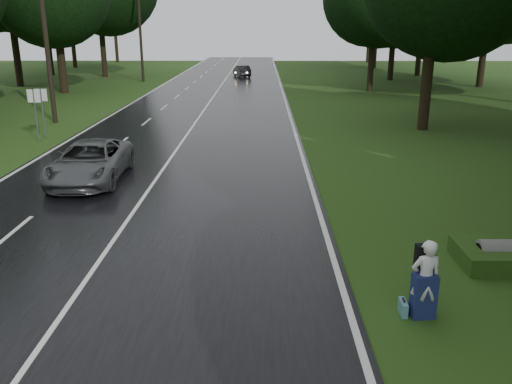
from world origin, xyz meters
TOP-DOWN VIEW (x-y plane):
  - ground at (0.00, 0.00)m, footprint 160.00×160.00m
  - road at (0.00, 20.00)m, footprint 12.00×140.00m
  - lane_center at (0.00, 20.00)m, footprint 0.12×140.00m
  - grey_car at (-2.39, 7.23)m, footprint 2.57×5.28m
  - far_car at (1.68, 49.92)m, footprint 2.26×4.07m
  - hitchhiker at (7.23, -2.35)m, footprint 0.64×0.59m
  - suitcase at (6.87, -2.28)m, footprint 0.13×0.42m
  - culvert at (9.93, 0.12)m, footprint 1.26×0.63m
  - utility_pole_mid at (-8.50, 19.84)m, footprint 1.80×0.28m
  - utility_pole_far at (-8.50, 44.62)m, footprint 1.80×0.28m
  - road_sign_a at (-7.20, 14.20)m, footprint 0.63×0.10m
  - road_sign_b at (-7.20, 15.09)m, footprint 0.61×0.10m
  - tree_left_e at (-13.27, 34.74)m, footprint 9.49×9.49m
  - tree_left_f at (-14.05, 50.04)m, footprint 11.25×11.25m
  - tree_right_d at (13.06, 17.88)m, footprint 9.30×9.30m
  - tree_right_e at (13.61, 36.18)m, footprint 9.19×9.19m
  - tree_right_f at (17.80, 46.44)m, footprint 8.64×8.64m

SIDE VIEW (x-z plane):
  - ground at x=0.00m, z-range 0.00..0.00m
  - culvert at x=9.93m, z-range -0.31..0.31m
  - utility_pole_mid at x=-8.50m, z-range -5.43..5.43m
  - utility_pole_far at x=-8.50m, z-range -5.11..5.11m
  - road_sign_a at x=-7.20m, z-range -1.31..1.31m
  - road_sign_b at x=-7.20m, z-range -1.28..1.28m
  - tree_left_e at x=-13.27m, z-range -7.41..7.41m
  - tree_left_f at x=-14.05m, z-range -8.79..8.79m
  - tree_right_d at x=13.06m, z-range -7.26..7.26m
  - tree_right_e at x=13.61m, z-range -7.18..7.18m
  - tree_right_f at x=17.80m, z-range -6.75..6.75m
  - road at x=0.00m, z-range 0.00..0.04m
  - lane_center at x=0.00m, z-range 0.04..0.05m
  - suitcase at x=6.87m, z-range 0.00..0.29m
  - far_car at x=1.68m, z-range 0.04..1.31m
  - grey_car at x=-2.39m, z-range 0.04..1.48m
  - hitchhiker at x=7.23m, z-range -0.06..1.60m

